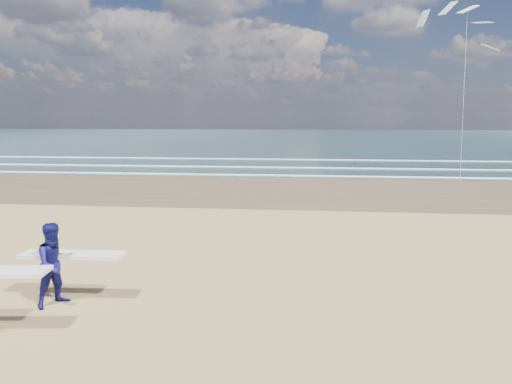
# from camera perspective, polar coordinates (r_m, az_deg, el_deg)

# --- Properties ---
(ocean) EXTENTS (220.00, 100.00, 0.02)m
(ocean) POSITION_cam_1_polar(r_m,az_deg,el_deg) (80.28, 17.06, 6.32)
(ocean) COLOR #183035
(ocean) RESTS_ON ground
(surfer_far) EXTENTS (2.22, 1.20, 1.75)m
(surfer_far) POSITION_cam_1_polar(r_m,az_deg,el_deg) (10.43, -23.63, -8.16)
(surfer_far) COLOR #0E0F51
(surfer_far) RESTS_ON ground
(kite_1) EXTENTS (5.56, 4.71, 11.76)m
(kite_1) POSITION_cam_1_polar(r_m,az_deg,el_deg) (32.20, 24.63, 13.10)
(kite_1) COLOR slate
(kite_1) RESTS_ON ground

